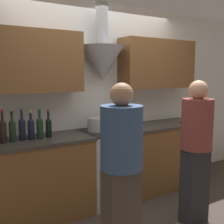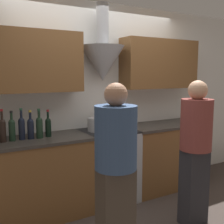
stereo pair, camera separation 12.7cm
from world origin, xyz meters
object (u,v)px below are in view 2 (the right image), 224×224
at_px(stock_pot, 97,124).
at_px(mixing_bowl, 116,125).
at_px(wine_bottle_7, 48,126).
at_px(orange_fruit, 130,123).
at_px(wine_bottle_6, 39,126).
at_px(wine_bottle_3, 12,129).
at_px(wine_bottle_2, 2,129).
at_px(wine_bottle_4, 22,127).
at_px(person_foreground_right, 195,146).
at_px(person_foreground_left, 116,171).
at_px(stove_range, 108,165).
at_px(wine_bottle_5, 31,127).

distance_m(stock_pot, mixing_bowl, 0.30).
relative_size(wine_bottle_7, orange_fruit, 4.13).
height_order(wine_bottle_6, stock_pot, wine_bottle_6).
xyz_separation_m(wine_bottle_3, wine_bottle_6, (0.29, -0.02, 0.00)).
relative_size(wine_bottle_2, wine_bottle_4, 1.01).
height_order(orange_fruit, person_foreground_right, person_foreground_right).
bearing_deg(orange_fruit, person_foreground_left, -127.36).
height_order(stove_range, orange_fruit, orange_fruit).
distance_m(wine_bottle_4, person_foreground_left, 1.34).
bearing_deg(wine_bottle_7, wine_bottle_6, -167.82).
distance_m(wine_bottle_4, person_foreground_right, 1.92).
relative_size(wine_bottle_7, stock_pot, 1.36).
distance_m(wine_bottle_6, wine_bottle_7, 0.11).
relative_size(stove_range, wine_bottle_4, 2.68).
height_order(mixing_bowl, orange_fruit, mixing_bowl).
xyz_separation_m(wine_bottle_2, person_foreground_right, (1.82, -0.99, -0.20)).
bearing_deg(wine_bottle_5, wine_bottle_2, -179.47).
relative_size(wine_bottle_2, wine_bottle_7, 1.13).
relative_size(wine_bottle_2, wine_bottle_3, 1.08).
bearing_deg(wine_bottle_2, stove_range, -0.27).
bearing_deg(person_foreground_left, wine_bottle_6, 103.57).
relative_size(wine_bottle_7, person_foreground_right, 0.20).
bearing_deg(wine_bottle_7, stove_range, -1.63).
relative_size(wine_bottle_2, mixing_bowl, 1.25).
relative_size(stove_range, wine_bottle_5, 2.90).
xyz_separation_m(wine_bottle_7, person_foreground_left, (0.18, -1.23, -0.19)).
bearing_deg(stock_pot, person_foreground_left, -109.84).
distance_m(wine_bottle_7, person_foreground_left, 1.26).
xyz_separation_m(wine_bottle_6, mixing_bowl, (1.04, 0.06, -0.09)).
distance_m(stove_range, mixing_bowl, 0.53).
bearing_deg(wine_bottle_3, stock_pot, 0.89).
height_order(wine_bottle_4, mixing_bowl, wine_bottle_4).
height_order(wine_bottle_2, orange_fruit, wine_bottle_2).
height_order(wine_bottle_4, person_foreground_left, person_foreground_left).
bearing_deg(orange_fruit, person_foreground_right, -83.16).
bearing_deg(person_foreground_left, wine_bottle_3, 115.58).
xyz_separation_m(stove_range, person_foreground_right, (0.54, -0.99, 0.41)).
height_order(wine_bottle_2, mixing_bowl, wine_bottle_2).
distance_m(wine_bottle_4, wine_bottle_7, 0.30).
relative_size(stock_pot, person_foreground_left, 0.15).
distance_m(stove_range, person_foreground_right, 1.20).
height_order(stove_range, wine_bottle_2, wine_bottle_2).
relative_size(mixing_bowl, person_foreground_right, 0.18).
height_order(person_foreground_left, person_foreground_right, same).
bearing_deg(orange_fruit, wine_bottle_7, -175.96).
bearing_deg(stove_range, person_foreground_right, -61.45).
height_order(wine_bottle_5, mixing_bowl, wine_bottle_5).
bearing_deg(wine_bottle_4, wine_bottle_2, -175.67).
distance_m(wine_bottle_3, person_foreground_right, 2.00).
bearing_deg(person_foreground_right, wine_bottle_4, 148.00).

